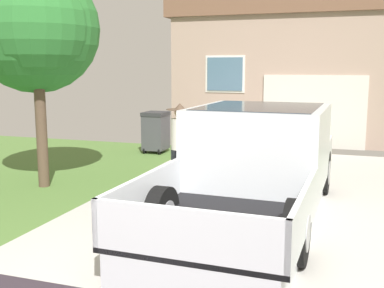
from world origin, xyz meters
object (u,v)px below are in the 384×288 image
object	(u,v)px
front_yard_tree	(35,28)
wheeled_trash_bin	(156,131)
person_with_hat	(180,145)
house_with_garage	(342,66)
handbag	(174,189)
pickup_truck	(257,165)

from	to	relation	value
front_yard_tree	wheeled_trash_bin	distance (m)	4.74
front_yard_tree	wheeled_trash_bin	world-z (taller)	front_yard_tree
person_with_hat	house_with_garage	bearing A→B (deg)	114.64
person_with_hat	handbag	size ratio (longest dim) A/B	4.32
pickup_truck	front_yard_tree	bearing A→B (deg)	173.97
person_with_hat	wheeled_trash_bin	distance (m)	4.40
wheeled_trash_bin	house_with_garage	bearing A→B (deg)	47.18
house_with_garage	front_yard_tree	world-z (taller)	house_with_garage
person_with_hat	house_with_garage	world-z (taller)	house_with_garage
pickup_truck	person_with_hat	xyz separation A→B (m)	(-1.55, 0.71, 0.14)
person_with_hat	house_with_garage	size ratio (longest dim) A/B	0.16
front_yard_tree	wheeled_trash_bin	bearing A→B (deg)	78.54
person_with_hat	front_yard_tree	world-z (taller)	front_yard_tree
handbag	pickup_truck	bearing A→B (deg)	-17.99
pickup_truck	person_with_hat	distance (m)	1.71
person_with_hat	wheeled_trash_bin	bearing A→B (deg)	159.60
pickup_truck	handbag	world-z (taller)	pickup_truck
pickup_truck	front_yard_tree	distance (m)	5.05
person_with_hat	front_yard_tree	bearing A→B (deg)	-136.86
front_yard_tree	wheeled_trash_bin	size ratio (longest dim) A/B	3.86
pickup_truck	wheeled_trash_bin	world-z (taller)	pickup_truck
house_with_garage	pickup_truck	bearing A→B (deg)	-96.13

